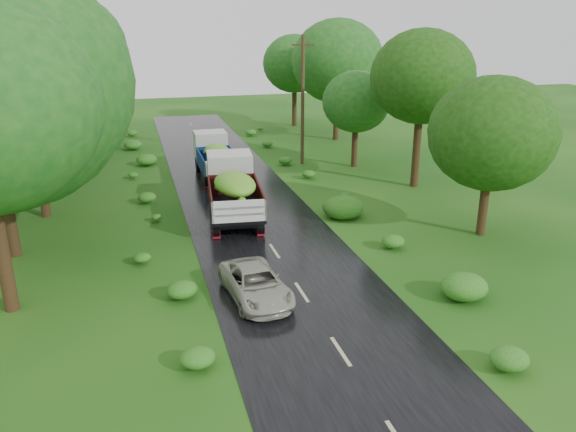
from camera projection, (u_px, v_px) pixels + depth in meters
name	position (u px, v px, depth m)	size (l,w,h in m)	color
ground	(341.00, 352.00, 16.78)	(120.00, 120.00, 0.00)	#0F420E
road	(294.00, 281.00, 21.32)	(6.50, 80.00, 0.02)	black
road_lines	(287.00, 270.00, 22.22)	(0.12, 69.60, 0.00)	#BFB78C
truck_near	(233.00, 186.00, 27.80)	(3.03, 6.88, 2.80)	black
truck_far	(215.00, 154.00, 35.17)	(2.15, 5.96, 2.50)	black
car	(256.00, 284.00, 19.79)	(1.85, 4.02, 1.12)	#ACAB99
utility_pole	(303.00, 100.00, 37.16)	(1.42, 0.63, 8.48)	#382616
trees_left	(31.00, 64.00, 31.06)	(6.50, 34.38, 9.84)	black
trees_right	(361.00, 79.00, 38.22)	(5.34, 32.70, 7.99)	black
shrubs	(246.00, 202.00, 29.38)	(11.90, 44.00, 0.70)	#1C5B15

